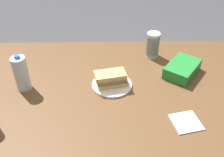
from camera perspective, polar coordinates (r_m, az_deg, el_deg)
The scene contains 7 objects.
dining_table at distance 1.51m, azimuth 3.95°, elevation -3.59°, with size 1.86×1.00×0.73m.
paper_plate at distance 1.45m, azimuth -0.00°, elevation -1.39°, with size 0.23×0.23×0.01m, color white.
sandwich at distance 1.42m, azimuth -0.13°, elevation 0.03°, with size 0.20×0.13×0.08m.
chip_bag at distance 1.58m, azimuth 15.35°, elevation 2.09°, with size 0.23×0.15×0.07m, color #268C38.
water_bottle_tall at distance 1.46m, azimuth -19.54°, elevation 1.03°, with size 0.08×0.08×0.22m.
plastic_cup_stack at distance 1.69m, azimuth 9.03°, elevation 7.41°, with size 0.08×0.08×0.17m.
paper_napkin at distance 1.29m, azimuth 16.14°, elevation -9.31°, with size 0.13×0.13×0.01m, color white.
Camera 1 is at (0.12, 1.14, 1.64)m, focal length 41.10 mm.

